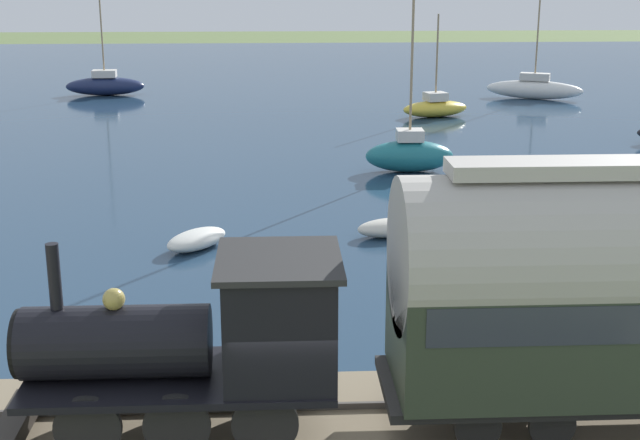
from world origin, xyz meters
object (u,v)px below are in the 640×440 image
Objects in this scene: steam_locomotive at (207,336)px; rowboat_near_shore at (197,239)px; sailboat_yellow at (435,107)px; rowboat_far_out at (391,228)px; sailboat_white at (534,88)px; sailboat_teal at (409,153)px; sailboat_navy at (105,85)px.

steam_locomotive is 11.65m from rowboat_near_shore.
sailboat_yellow is 2.40× the size of rowboat_far_out.
rowboat_near_shore is at bearing 171.87° from sailboat_white.
rowboat_far_out is at bearing 150.20° from sailboat_yellow.
sailboat_white reaches higher than sailboat_yellow.
sailboat_teal is 13.64m from sailboat_yellow.
sailboat_white is 34.50m from rowboat_near_shore.
sailboat_white is 1.51× the size of sailboat_yellow.
sailboat_white is at bearing -99.02° from sailboat_navy.
sailboat_white reaches higher than steam_locomotive.
sailboat_white is 0.96× the size of sailboat_navy.
steam_locomotive is 13.30m from rowboat_far_out.
steam_locomotive reaches higher than rowboat_near_shore.
rowboat_near_shore is (11.43, 1.19, -1.89)m from steam_locomotive.
sailboat_navy is at bearing 37.24° from sailboat_teal.
rowboat_far_out is (-28.37, 12.47, -0.37)m from sailboat_white.
sailboat_navy is 3.79× the size of rowboat_far_out.
sailboat_navy reaches higher than steam_locomotive.
rowboat_near_shore is (-29.28, 18.25, -0.38)m from sailboat_white.
sailboat_teal is at bearing -24.78° from rowboat_far_out.
rowboat_far_out is at bearing -20.44° from steam_locomotive.
sailboat_navy is 33.29m from rowboat_near_shore.
sailboat_teal is 4.10× the size of rowboat_near_shore.
rowboat_far_out reaches higher than rowboat_near_shore.
sailboat_yellow is 0.63× the size of sailboat_navy.
rowboat_near_shore is (-0.91, 5.79, -0.00)m from rowboat_far_out.
sailboat_white is 3.49× the size of rowboat_near_shore.
sailboat_white is at bearing -65.17° from sailboat_yellow.
sailboat_navy is at bearing -36.94° from rowboat_near_shore.
sailboat_navy is (9.30, 19.41, 0.14)m from sailboat_yellow.
sailboat_white is 3.64× the size of rowboat_far_out.
sailboat_teal is 1.78× the size of sailboat_yellow.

